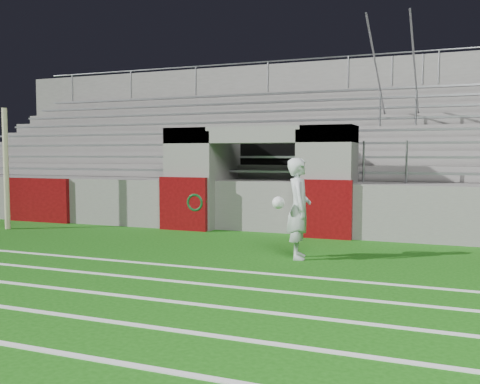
% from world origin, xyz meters
% --- Properties ---
extents(ground, '(90.00, 90.00, 0.00)m').
position_xyz_m(ground, '(0.00, 0.00, 0.00)').
color(ground, '#15540E').
rests_on(ground, ground).
extents(field_post, '(0.13, 0.13, 3.10)m').
position_xyz_m(field_post, '(-6.14, 1.48, 1.55)').
color(field_post, beige).
rests_on(field_post, ground).
extents(stadium_structure, '(26.00, 8.48, 5.42)m').
position_xyz_m(stadium_structure, '(0.00, 7.97, 1.49)').
color(stadium_structure, slate).
rests_on(stadium_structure, ground).
extents(goalkeeper_with_ball, '(0.73, 0.80, 1.86)m').
position_xyz_m(goalkeeper_with_ball, '(1.89, 0.45, 0.93)').
color(goalkeeper_with_ball, silver).
rests_on(goalkeeper_with_ball, ground).
extents(hose_coil, '(0.59, 0.15, 0.59)m').
position_xyz_m(hose_coil, '(-1.44, 2.93, 0.74)').
color(hose_coil, '#0D410D').
rests_on(hose_coil, ground).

